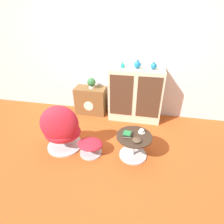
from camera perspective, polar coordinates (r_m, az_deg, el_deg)
ground_plane at (r=3.08m, az=-3.94°, el=-12.15°), size 12.00×12.00×0.00m
wall_back at (r=3.76m, az=1.15°, el=18.30°), size 6.40×0.06×2.60m
sideboard at (r=3.69m, az=7.62°, el=5.62°), size 1.07×0.47×1.11m
tv_console at (r=4.01m, az=-6.90°, el=3.77°), size 0.67×0.38×0.61m
egg_chair at (r=2.98m, az=-16.23°, el=-5.34°), size 0.72×0.69×0.86m
ottoman at (r=2.94m, az=-7.09°, el=-10.79°), size 0.42×0.37×0.24m
coffee_table at (r=2.85m, az=7.08°, el=-10.44°), size 0.56×0.56×0.40m
vase_leftmost at (r=3.52m, az=3.50°, el=14.89°), size 0.08×0.08×0.11m
vase_inner_left at (r=3.49m, az=8.30°, el=15.03°), size 0.14×0.14×0.16m
vase_inner_right at (r=3.49m, az=13.45°, el=14.39°), size 0.12×0.12×0.14m
potted_plant at (r=3.83m, az=-6.73°, el=9.48°), size 0.18×0.18×0.23m
teacup at (r=2.82m, az=9.65°, el=-6.22°), size 0.11×0.11×0.05m
book_stack at (r=2.72m, az=4.92°, el=-7.18°), size 0.13×0.14×0.05m
bowl at (r=2.64m, az=8.15°, el=-9.03°), size 0.14×0.14×0.04m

